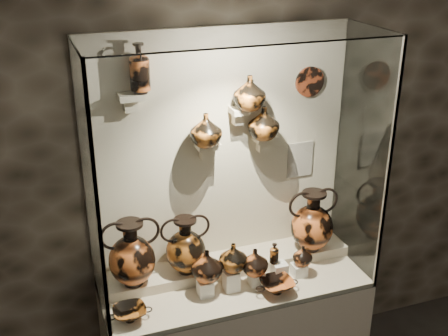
# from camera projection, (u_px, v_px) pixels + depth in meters

# --- Properties ---
(wall_back) EXTENTS (5.00, 0.02, 3.20)m
(wall_back) POSITION_uv_depth(u_px,v_px,m) (219.00, 154.00, 3.56)
(wall_back) COLOR #2C251B
(wall_back) RESTS_ON ground
(front_tier) EXTENTS (1.68, 0.58, 0.03)m
(front_tier) POSITION_uv_depth(u_px,v_px,m) (236.00, 285.00, 3.59)
(front_tier) COLOR beige
(front_tier) RESTS_ON plinth
(rear_tier) EXTENTS (1.70, 0.25, 0.10)m
(rear_tier) POSITION_uv_depth(u_px,v_px,m) (226.00, 266.00, 3.73)
(rear_tier) COLOR beige
(rear_tier) RESTS_ON plinth
(back_panel) EXTENTS (1.70, 0.03, 1.60)m
(back_panel) POSITION_uv_depth(u_px,v_px,m) (219.00, 154.00, 3.55)
(back_panel) COLOR beige
(back_panel) RESTS_ON plinth
(glass_front) EXTENTS (1.70, 0.01, 1.60)m
(glass_front) POSITION_uv_depth(u_px,v_px,m) (256.00, 194.00, 3.02)
(glass_front) COLOR white
(glass_front) RESTS_ON plinth
(glass_left) EXTENTS (0.01, 0.60, 1.60)m
(glass_left) POSITION_uv_depth(u_px,v_px,m) (90.00, 194.00, 3.02)
(glass_left) COLOR white
(glass_left) RESTS_ON plinth
(glass_right) EXTENTS (0.01, 0.60, 1.60)m
(glass_right) POSITION_uv_depth(u_px,v_px,m) (362.00, 155.00, 3.54)
(glass_right) COLOR white
(glass_right) RESTS_ON plinth
(glass_top) EXTENTS (1.70, 0.60, 0.01)m
(glass_top) POSITION_uv_depth(u_px,v_px,m) (238.00, 35.00, 2.97)
(glass_top) COLOR white
(glass_top) RESTS_ON back_panel
(frame_post_left) EXTENTS (0.02, 0.02, 1.60)m
(frame_post_left) POSITION_uv_depth(u_px,v_px,m) (99.00, 218.00, 2.77)
(frame_post_left) COLOR gray
(frame_post_left) RESTS_ON plinth
(frame_post_right) EXTENTS (0.02, 0.02, 1.60)m
(frame_post_right) POSITION_uv_depth(u_px,v_px,m) (388.00, 172.00, 3.29)
(frame_post_right) COLOR gray
(frame_post_right) RESTS_ON plinth
(pedestal_a) EXTENTS (0.09, 0.09, 0.10)m
(pedestal_a) POSITION_uv_depth(u_px,v_px,m) (205.00, 288.00, 3.46)
(pedestal_a) COLOR white
(pedestal_a) RESTS_ON front_tier
(pedestal_b) EXTENTS (0.09, 0.09, 0.13)m
(pedestal_b) POSITION_uv_depth(u_px,v_px,m) (231.00, 280.00, 3.50)
(pedestal_b) COLOR white
(pedestal_b) RESTS_ON front_tier
(pedestal_c) EXTENTS (0.09, 0.09, 0.09)m
(pedestal_c) POSITION_uv_depth(u_px,v_px,m) (256.00, 278.00, 3.56)
(pedestal_c) COLOR white
(pedestal_c) RESTS_ON front_tier
(pedestal_d) EXTENTS (0.09, 0.09, 0.12)m
(pedestal_d) POSITION_uv_depth(u_px,v_px,m) (279.00, 271.00, 3.60)
(pedestal_d) COLOR white
(pedestal_d) RESTS_ON front_tier
(pedestal_e) EXTENTS (0.09, 0.09, 0.08)m
(pedestal_e) POSITION_uv_depth(u_px,v_px,m) (299.00, 270.00, 3.66)
(pedestal_e) COLOR white
(pedestal_e) RESTS_ON front_tier
(bracket_ul) EXTENTS (0.14, 0.12, 0.04)m
(bracket_ul) POSITION_uv_depth(u_px,v_px,m) (131.00, 97.00, 3.14)
(bracket_ul) COLOR beige
(bracket_ul) RESTS_ON back_panel
(bracket_ca) EXTENTS (0.14, 0.12, 0.04)m
(bracket_ca) POSITION_uv_depth(u_px,v_px,m) (208.00, 145.00, 3.42)
(bracket_ca) COLOR beige
(bracket_ca) RESTS_ON back_panel
(bracket_cb) EXTENTS (0.10, 0.12, 0.04)m
(bracket_cb) POSITION_uv_depth(u_px,v_px,m) (239.00, 111.00, 3.40)
(bracket_cb) COLOR beige
(bracket_cb) RESTS_ON back_panel
(bracket_cc) EXTENTS (0.14, 0.12, 0.04)m
(bracket_cc) POSITION_uv_depth(u_px,v_px,m) (265.00, 138.00, 3.54)
(bracket_cc) COLOR beige
(bracket_cc) RESTS_ON back_panel
(amphora_left) EXTENTS (0.35, 0.35, 0.43)m
(amphora_left) POSITION_uv_depth(u_px,v_px,m) (131.00, 253.00, 3.38)
(amphora_left) COLOR #D06127
(amphora_left) RESTS_ON rear_tier
(amphora_mid) EXTENTS (0.40, 0.40, 0.38)m
(amphora_mid) POSITION_uv_depth(u_px,v_px,m) (186.00, 245.00, 3.51)
(amphora_mid) COLOR #A75A1D
(amphora_mid) RESTS_ON rear_tier
(amphora_right) EXTENTS (0.43, 0.43, 0.43)m
(amphora_right) POSITION_uv_depth(u_px,v_px,m) (312.00, 221.00, 3.76)
(amphora_right) COLOR #D06127
(amphora_right) RESTS_ON rear_tier
(jug_a) EXTENTS (0.21, 0.21, 0.20)m
(jug_a) POSITION_uv_depth(u_px,v_px,m) (207.00, 265.00, 3.41)
(jug_a) COLOR #D06127
(jug_a) RESTS_ON pedestal_a
(jug_b) EXTENTS (0.20, 0.20, 0.19)m
(jug_b) POSITION_uv_depth(u_px,v_px,m) (233.00, 257.00, 3.46)
(jug_b) COLOR #A75A1D
(jug_b) RESTS_ON pedestal_b
(jug_c) EXTENTS (0.19, 0.19, 0.18)m
(jug_c) POSITION_uv_depth(u_px,v_px,m) (255.00, 262.00, 3.49)
(jug_c) COLOR #D06127
(jug_c) RESTS_ON pedestal_c
(jug_e) EXTENTS (0.16, 0.16, 0.13)m
(jug_e) POSITION_uv_depth(u_px,v_px,m) (302.00, 255.00, 3.61)
(jug_e) COLOR #D06127
(jug_e) RESTS_ON pedestal_e
(lekythos_small) EXTENTS (0.09, 0.09, 0.16)m
(lekythos_small) POSITION_uv_depth(u_px,v_px,m) (274.00, 252.00, 3.55)
(lekythos_small) COLOR #A75A1D
(lekythos_small) RESTS_ON pedestal_d
(kylix_left) EXTENTS (0.26, 0.22, 0.10)m
(kylix_left) POSITION_uv_depth(u_px,v_px,m) (130.00, 313.00, 3.23)
(kylix_left) COLOR #A75A1D
(kylix_left) RESTS_ON front_tier
(kylix_right) EXTENTS (0.29, 0.25, 0.11)m
(kylix_right) POSITION_uv_depth(u_px,v_px,m) (277.00, 285.00, 3.47)
(kylix_right) COLOR #D06127
(kylix_right) RESTS_ON front_tier
(lekythos_tall) EXTENTS (0.15, 0.15, 0.31)m
(lekythos_tall) POSITION_uv_depth(u_px,v_px,m) (139.00, 66.00, 3.08)
(lekythos_tall) COLOR #D06127
(lekythos_tall) RESTS_ON bracket_ul
(ovoid_vase_a) EXTENTS (0.23, 0.23, 0.20)m
(ovoid_vase_a) POSITION_uv_depth(u_px,v_px,m) (206.00, 130.00, 3.32)
(ovoid_vase_a) COLOR #A75A1D
(ovoid_vase_a) RESTS_ON bracket_ca
(ovoid_vase_b) EXTENTS (0.23, 0.23, 0.21)m
(ovoid_vase_b) POSITION_uv_depth(u_px,v_px,m) (249.00, 93.00, 3.33)
(ovoid_vase_b) COLOR #A75A1D
(ovoid_vase_b) RESTS_ON bracket_cb
(ovoid_vase_c) EXTENTS (0.25, 0.25, 0.21)m
(ovoid_vase_c) POSITION_uv_depth(u_px,v_px,m) (264.00, 123.00, 3.44)
(ovoid_vase_c) COLOR #A75A1D
(ovoid_vase_c) RESTS_ON bracket_cc
(wall_plate) EXTENTS (0.19, 0.02, 0.19)m
(wall_plate) POSITION_uv_depth(u_px,v_px,m) (310.00, 82.00, 3.55)
(wall_plate) COLOR #92391C
(wall_plate) RESTS_ON back_panel
(info_placard) EXTENTS (0.18, 0.01, 0.24)m
(info_placard) POSITION_uv_depth(u_px,v_px,m) (300.00, 159.00, 3.75)
(info_placard) COLOR beige
(info_placard) RESTS_ON back_panel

